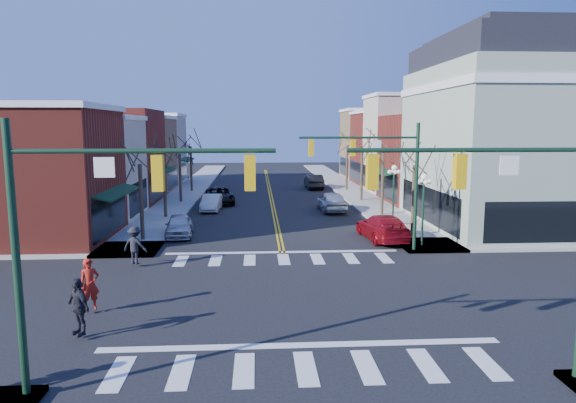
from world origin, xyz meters
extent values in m
plane|color=black|center=(0.00, 0.00, 0.00)|extent=(160.00, 160.00, 0.00)
cube|color=#9E9B93|center=(-8.75, 20.00, 0.07)|extent=(3.50, 70.00, 0.15)
cube|color=#9E9B93|center=(8.75, 20.00, 0.07)|extent=(3.50, 70.00, 0.15)
cube|color=maroon|center=(-15.50, 11.75, 4.00)|extent=(10.00, 8.50, 8.00)
cube|color=#B8AC98|center=(-15.50, 19.50, 3.75)|extent=(10.00, 7.00, 7.50)
cube|color=maroon|center=(-15.50, 27.50, 4.25)|extent=(10.00, 9.00, 8.50)
cube|color=#9F7F57|center=(-15.50, 35.75, 3.90)|extent=(10.00, 7.50, 7.80)
cube|color=#B8AC98|center=(-15.50, 43.50, 4.10)|extent=(10.00, 8.00, 8.20)
cube|color=maroon|center=(15.50, 25.75, 4.00)|extent=(10.00, 8.50, 8.00)
cube|color=#B8AC98|center=(15.50, 33.50, 5.00)|extent=(10.00, 7.00, 10.00)
cube|color=maroon|center=(15.50, 41.00, 4.25)|extent=(10.00, 8.00, 8.50)
cube|color=#9F7F57|center=(15.50, 49.00, 4.50)|extent=(10.00, 8.00, 9.00)
cube|color=#95A48E|center=(16.50, 14.50, 5.50)|extent=(12.00, 14.00, 11.00)
cube|color=white|center=(16.50, 14.50, 9.60)|extent=(12.25, 14.25, 0.50)
cube|color=black|center=(16.50, 14.50, 11.90)|extent=(11.40, 13.40, 1.80)
cube|color=black|center=(16.50, 14.50, 13.00)|extent=(9.80, 11.80, 0.60)
cylinder|color=#14331E|center=(-7.40, -7.40, 3.60)|extent=(0.20, 0.20, 7.20)
cylinder|color=#14331E|center=(-4.15, -7.40, 6.40)|extent=(6.50, 0.12, 0.12)
cube|color=gold|center=(-3.83, -7.40, 5.85)|extent=(0.28, 0.28, 0.90)
cube|color=gold|center=(-1.55, -7.40, 5.85)|extent=(0.28, 0.28, 0.90)
cylinder|color=#14331E|center=(4.15, -7.40, 6.40)|extent=(6.50, 0.12, 0.12)
cube|color=gold|center=(3.83, -7.40, 5.85)|extent=(0.28, 0.28, 0.90)
cube|color=gold|center=(1.55, -7.40, 5.85)|extent=(0.28, 0.28, 0.90)
cylinder|color=#14331E|center=(7.40, 7.40, 3.60)|extent=(0.20, 0.20, 7.20)
cylinder|color=#14331E|center=(4.15, 7.40, 6.40)|extent=(6.50, 0.12, 0.12)
cube|color=gold|center=(3.83, 7.40, 5.85)|extent=(0.28, 0.28, 0.90)
cube|color=gold|center=(1.55, 7.40, 5.85)|extent=(0.28, 0.28, 0.90)
cylinder|color=#14331E|center=(8.20, 8.50, 2.00)|extent=(0.12, 0.12, 4.00)
sphere|color=white|center=(8.20, 8.50, 4.15)|extent=(0.36, 0.36, 0.36)
cylinder|color=#14331E|center=(8.20, 15.00, 2.00)|extent=(0.12, 0.12, 4.00)
sphere|color=white|center=(8.20, 15.00, 4.15)|extent=(0.36, 0.36, 0.36)
cylinder|color=#382B21|center=(-8.40, 11.00, 2.38)|extent=(0.24, 0.24, 4.76)
cylinder|color=#382B21|center=(-8.40, 19.00, 2.52)|extent=(0.24, 0.24, 5.04)
cylinder|color=#382B21|center=(-8.40, 27.00, 2.27)|extent=(0.24, 0.24, 4.55)
cylinder|color=#382B21|center=(-8.40, 35.00, 2.45)|extent=(0.24, 0.24, 4.90)
cylinder|color=#382B21|center=(8.40, 11.00, 2.31)|extent=(0.24, 0.24, 4.62)
cylinder|color=#382B21|center=(8.40, 19.00, 2.59)|extent=(0.24, 0.24, 5.18)
cylinder|color=#382B21|center=(8.40, 27.00, 2.42)|extent=(0.24, 0.24, 4.83)
cylinder|color=#382B21|center=(8.40, 35.00, 2.48)|extent=(0.24, 0.24, 4.97)
imported|color=silver|center=(-6.40, 12.42, 0.70)|extent=(2.05, 4.25, 1.40)
imported|color=silver|center=(-5.20, 22.44, 0.67)|extent=(1.64, 4.17, 1.35)
imported|color=black|center=(-4.80, 26.48, 0.75)|extent=(3.15, 5.69, 1.51)
imported|color=maroon|center=(6.40, 10.63, 0.79)|extent=(2.67, 5.63, 1.59)
imported|color=#B9B9BE|center=(4.80, 21.54, 0.84)|extent=(2.20, 5.01, 1.68)
imported|color=black|center=(5.05, 37.25, 0.81)|extent=(1.87, 4.95, 1.61)
imported|color=#A81D11|center=(-7.68, -1.25, 1.13)|extent=(0.85, 0.77, 1.96)
imported|color=black|center=(-7.30, -3.63, 1.12)|extent=(1.16, 1.10, 1.93)
imported|color=black|center=(-7.51, 5.23, 1.11)|extent=(1.40, 1.04, 1.93)
camera|label=1|loc=(-1.37, -20.24, 7.00)|focal=32.00mm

